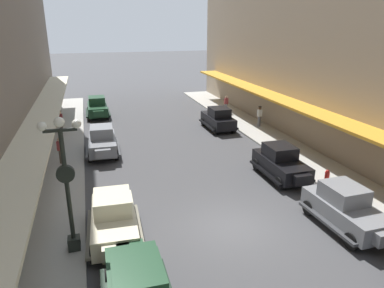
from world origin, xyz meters
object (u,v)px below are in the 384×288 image
(lamp_post_with_clock, at_px, (66,181))
(pedestrian_1, at_px, (226,104))
(parked_car_6, at_px, (114,217))
(parked_car_7, at_px, (218,118))
(pedestrian_3, at_px, (60,150))
(fire_hydrant, at_px, (327,177))
(pedestrian_0, at_px, (61,121))
(parked_car_3, at_px, (97,107))
(parked_car_2, at_px, (102,140))
(pedestrian_4, at_px, (259,116))
(parked_car_0, at_px, (346,207))
(parked_car_1, at_px, (138,288))
(parked_car_4, at_px, (281,162))

(lamp_post_with_clock, xyz_separation_m, pedestrian_1, (13.54, 18.61, -2.00))
(parked_car_6, relative_size, pedestrian_1, 2.63)
(parked_car_6, xyz_separation_m, parked_car_7, (9.50, 13.51, 0.00))
(parked_car_7, height_order, pedestrian_3, parked_car_7)
(lamp_post_with_clock, height_order, pedestrian_3, lamp_post_with_clock)
(parked_car_6, xyz_separation_m, pedestrian_1, (12.00, 18.08, 0.05))
(fire_hydrant, height_order, pedestrian_0, pedestrian_0)
(parked_car_3, relative_size, parked_car_6, 0.99)
(pedestrian_1, bearing_deg, pedestrian_0, -171.90)
(parked_car_2, xyz_separation_m, parked_car_7, (9.41, 3.31, 0.00))
(pedestrian_3, relative_size, pedestrian_4, 0.98)
(pedestrian_1, xyz_separation_m, pedestrian_4, (0.87, -5.22, 0.02))
(parked_car_0, relative_size, parked_car_1, 1.00)
(parked_car_4, bearing_deg, pedestrian_1, 80.18)
(parked_car_3, relative_size, parked_car_7, 1.00)
(parked_car_1, relative_size, pedestrian_1, 2.61)
(parked_car_3, bearing_deg, parked_car_2, -90.50)
(parked_car_1, relative_size, parked_car_2, 0.99)
(parked_car_0, distance_m, parked_car_7, 15.42)
(lamp_post_with_clock, height_order, pedestrian_4, lamp_post_with_clock)
(parked_car_3, relative_size, lamp_post_with_clock, 0.83)
(parked_car_1, height_order, pedestrian_0, parked_car_1)
(pedestrian_1, bearing_deg, parked_car_4, -99.82)
(parked_car_4, relative_size, pedestrian_0, 2.56)
(pedestrian_1, bearing_deg, parked_car_1, -117.52)
(pedestrian_3, bearing_deg, parked_car_6, -74.48)
(parked_car_6, distance_m, pedestrian_0, 16.22)
(parked_car_1, height_order, parked_car_4, same)
(parked_car_1, height_order, parked_car_6, same)
(parked_car_2, bearing_deg, lamp_post_with_clock, -98.62)
(parked_car_3, xyz_separation_m, lamp_post_with_clock, (-1.72, -21.12, 2.04))
(pedestrian_1, height_order, pedestrian_4, pedestrian_4)
(parked_car_0, xyz_separation_m, parked_car_4, (0.03, 5.37, 0.00))
(parked_car_6, distance_m, pedestrian_1, 21.70)
(parked_car_2, xyz_separation_m, lamp_post_with_clock, (-1.63, -10.73, 2.04))
(pedestrian_0, bearing_deg, parked_car_1, -81.14)
(parked_car_1, bearing_deg, pedestrian_0, 98.86)
(parked_car_2, height_order, lamp_post_with_clock, lamp_post_with_clock)
(parked_car_6, distance_m, pedestrian_4, 18.20)
(parked_car_4, xyz_separation_m, parked_car_6, (-9.47, -3.46, 0.00))
(parked_car_0, bearing_deg, parked_car_2, 127.69)
(fire_hydrant, bearing_deg, pedestrian_3, 152.37)
(parked_car_3, height_order, fire_hydrant, parked_car_3)
(parked_car_0, distance_m, parked_car_4, 5.37)
(parked_car_0, relative_size, pedestrian_0, 2.57)
(parked_car_7, bearing_deg, parked_car_4, -90.14)
(parked_car_0, height_order, parked_car_1, same)
(lamp_post_with_clock, bearing_deg, parked_car_1, -63.08)
(lamp_post_with_clock, bearing_deg, pedestrian_1, 53.95)
(parked_car_0, xyz_separation_m, parked_car_7, (0.05, 15.42, 0.00))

